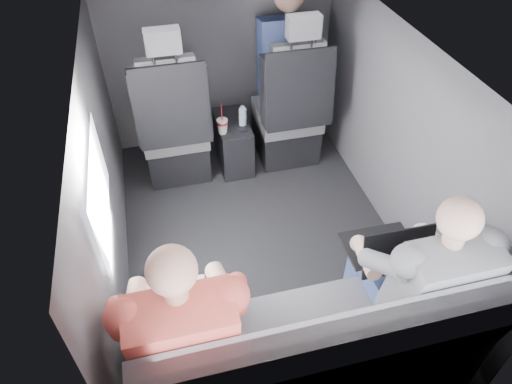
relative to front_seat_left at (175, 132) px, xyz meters
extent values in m
plane|color=black|center=(0.45, -0.84, -0.40)|extent=(2.60, 2.60, 0.00)
plane|color=#B2B2AD|center=(0.45, -0.84, 0.95)|extent=(2.60, 2.60, 0.00)
cube|color=#56565B|center=(-0.45, -0.84, 0.27)|extent=(0.02, 2.60, 1.35)
cube|color=#56565B|center=(1.35, -0.84, 0.27)|extent=(0.02, 2.60, 1.35)
cube|color=#56565B|center=(0.45, 0.46, 0.27)|extent=(1.80, 0.02, 1.35)
cube|color=#56565B|center=(0.45, -2.14, 0.27)|extent=(1.80, 0.02, 1.35)
cube|color=white|center=(-0.43, -1.14, 0.50)|extent=(0.02, 0.75, 0.42)
cube|color=black|center=(0.90, -0.17, 0.40)|extent=(0.35, 0.11, 0.59)
cube|color=black|center=(0.00, 0.08, -0.25)|extent=(0.46, 0.48, 0.30)
cube|color=#57575B|center=(0.00, 0.06, -0.02)|extent=(0.48, 0.46, 0.14)
cube|color=#57575B|center=(0.00, -0.14, 0.35)|extent=(0.38, 0.18, 0.61)
cube|color=black|center=(-0.22, -0.14, 0.32)|extent=(0.08, 0.21, 0.53)
cube|color=black|center=(0.22, -0.14, 0.32)|extent=(0.08, 0.21, 0.53)
cube|color=black|center=(0.00, -0.20, 0.34)|extent=(0.50, 0.11, 0.58)
cube|color=#57575B|center=(0.00, -0.18, 0.79)|extent=(0.22, 0.10, 0.15)
cube|color=black|center=(0.90, 0.08, -0.25)|extent=(0.46, 0.48, 0.30)
cube|color=#57575B|center=(0.90, 0.06, -0.02)|extent=(0.48, 0.46, 0.14)
cube|color=#57575B|center=(0.90, -0.14, 0.35)|extent=(0.38, 0.18, 0.61)
cube|color=black|center=(0.68, -0.14, 0.32)|extent=(0.08, 0.21, 0.53)
cube|color=black|center=(1.12, -0.14, 0.32)|extent=(0.08, 0.21, 0.53)
cube|color=black|center=(0.90, -0.20, 0.34)|extent=(0.50, 0.11, 0.58)
cube|color=#57575B|center=(0.90, -0.18, 0.79)|extent=(0.22, 0.10, 0.15)
cube|color=black|center=(0.45, 0.04, -0.20)|extent=(0.24, 0.48, 0.40)
cylinder|color=black|center=(0.40, -0.08, 0.00)|extent=(0.09, 0.09, 0.01)
cylinder|color=black|center=(0.51, -0.08, 0.00)|extent=(0.09, 0.09, 0.01)
cube|color=#57575B|center=(0.45, -1.86, -0.18)|extent=(1.60, 0.50, 0.45)
cube|color=#57575B|center=(0.45, -2.09, 0.28)|extent=(1.60, 0.17, 0.47)
cylinder|color=red|center=(0.35, -0.09, 0.09)|extent=(0.08, 0.08, 0.02)
cylinder|color=white|center=(0.35, -0.09, 0.11)|extent=(0.08, 0.08, 0.01)
cylinder|color=red|center=(0.35, -0.09, 0.18)|extent=(0.01, 0.01, 0.13)
cylinder|color=#AECCEB|center=(0.52, -0.03, 0.07)|extent=(0.06, 0.06, 0.15)
cylinder|color=#AECCEB|center=(0.52, -0.03, 0.15)|extent=(0.03, 0.03, 0.02)
cube|color=white|center=(-0.18, -1.62, 0.19)|extent=(0.35, 0.27, 0.02)
cube|color=silver|center=(-0.18, -1.64, 0.20)|extent=(0.28, 0.16, 0.00)
cube|color=white|center=(-0.18, -1.55, 0.20)|extent=(0.10, 0.06, 0.00)
cube|color=white|center=(-0.18, -1.77, 0.31)|extent=(0.33, 0.10, 0.22)
cube|color=white|center=(-0.18, -1.76, 0.31)|extent=(0.29, 0.08, 0.19)
cube|color=black|center=(0.89, -1.55, 0.19)|extent=(0.36, 0.26, 0.02)
cube|color=black|center=(0.89, -1.57, 0.20)|extent=(0.30, 0.14, 0.00)
cube|color=black|center=(0.89, -1.48, 0.20)|extent=(0.11, 0.06, 0.00)
cube|color=black|center=(0.89, -1.71, 0.32)|extent=(0.36, 0.08, 0.24)
cube|color=white|center=(0.89, -1.70, 0.31)|extent=(0.32, 0.06, 0.20)
cube|color=#2D2C31|center=(-0.25, -1.74, 0.11)|extent=(0.15, 0.44, 0.13)
cube|color=#2D2C31|center=(-0.03, -1.74, 0.11)|extent=(0.15, 0.44, 0.13)
cube|color=#2D2C31|center=(-0.25, -1.51, -0.18)|extent=(0.13, 0.13, 0.45)
cube|color=#2D2C31|center=(-0.03, -1.51, -0.18)|extent=(0.13, 0.13, 0.45)
cube|color=#CE5643|center=(-0.14, -1.94, 0.36)|extent=(0.40, 0.27, 0.54)
sphere|color=#DAA188|center=(-0.14, -1.91, 0.74)|extent=(0.18, 0.18, 0.18)
cylinder|color=#DAA188|center=(-0.34, -1.66, 0.27)|extent=(0.11, 0.28, 0.12)
cylinder|color=#DAA188|center=(0.06, -1.66, 0.27)|extent=(0.11, 0.28, 0.12)
cube|color=navy|center=(0.85, -1.74, 0.11)|extent=(0.14, 0.42, 0.13)
cube|color=navy|center=(1.06, -1.74, 0.11)|extent=(0.14, 0.42, 0.13)
cube|color=navy|center=(0.85, -1.52, -0.18)|extent=(0.13, 0.13, 0.45)
cube|color=navy|center=(1.06, -1.52, -0.18)|extent=(0.13, 0.13, 0.45)
cube|color=slate|center=(0.95, -1.94, 0.35)|extent=(0.38, 0.26, 0.52)
sphere|color=beige|center=(0.95, -1.91, 0.72)|extent=(0.17, 0.17, 0.17)
cylinder|color=beige|center=(0.76, -1.66, 0.26)|extent=(0.11, 0.27, 0.12)
cylinder|color=beige|center=(1.15, -1.66, 0.26)|extent=(0.11, 0.27, 0.12)
cube|color=navy|center=(0.94, 0.24, 0.38)|extent=(0.43, 0.28, 0.63)
cube|color=navy|center=(0.94, 0.30, 0.09)|extent=(0.37, 0.43, 0.13)
camera|label=1|loc=(-0.10, -2.90, 1.96)|focal=32.00mm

